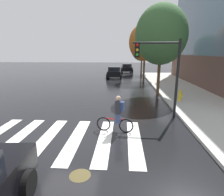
{
  "coord_description": "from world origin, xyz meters",
  "views": [
    {
      "loc": [
        2.4,
        -6.96,
        3.53
      ],
      "look_at": [
        1.85,
        1.85,
        1.33
      ],
      "focal_mm": 29.55,
      "sensor_mm": 36.0,
      "label": 1
    }
  ],
  "objects": [
    {
      "name": "street_tree_mid",
      "position": [
        4.97,
        16.75,
        4.73
      ],
      "size": [
        3.93,
        3.93,
        7.0
      ],
      "color": "#4C3823",
      "rests_on": "ground"
    },
    {
      "name": "cyclist",
      "position": [
        2.16,
        0.83,
        0.84
      ],
      "size": [
        1.7,
        0.39,
        1.69
      ],
      "color": "black",
      "rests_on": "ground"
    },
    {
      "name": "sedan_far",
      "position": [
        2.94,
        26.99,
        0.79
      ],
      "size": [
        2.29,
        4.52,
        1.53
      ],
      "color": "black",
      "rests_on": "ground"
    },
    {
      "name": "sedan_mid",
      "position": [
        1.09,
        19.52,
        0.81
      ],
      "size": [
        2.14,
        4.53,
        1.56
      ],
      "color": "black",
      "rests_on": "ground"
    },
    {
      "name": "manhole_cover",
      "position": [
        1.16,
        -2.31,
        0.0
      ],
      "size": [
        0.64,
        0.64,
        0.01
      ],
      "primitive_type": "cylinder",
      "color": "#473D1E",
      "rests_on": "ground"
    },
    {
      "name": "crosswalk_stripes",
      "position": [
        -0.19,
        0.0,
        0.01
      ],
      "size": [
        6.7,
        4.04,
        0.01
      ],
      "color": "silver",
      "rests_on": "ground"
    },
    {
      "name": "street_tree_near",
      "position": [
        5.28,
        8.39,
        4.85
      ],
      "size": [
        4.03,
        4.03,
        7.17
      ],
      "color": "#4C3823",
      "rests_on": "ground"
    },
    {
      "name": "traffic_light_near",
      "position": [
        4.41,
        2.96,
        2.86
      ],
      "size": [
        2.47,
        0.28,
        4.2
      ],
      "color": "black",
      "rests_on": "ground"
    },
    {
      "name": "ground_plane",
      "position": [
        0.0,
        0.0,
        0.0
      ],
      "size": [
        120.0,
        120.0,
        0.0
      ],
      "primitive_type": "plane",
      "color": "black"
    },
    {
      "name": "street_tree_far",
      "position": [
        5.25,
        23.24,
        4.18
      ],
      "size": [
        3.48,
        3.48,
        6.18
      ],
      "color": "#4C3823",
      "rests_on": "ground"
    },
    {
      "name": "fire_hydrant",
      "position": [
        6.46,
        6.14,
        0.53
      ],
      "size": [
        0.33,
        0.22,
        0.78
      ],
      "color": "gold",
      "rests_on": "sidewalk"
    }
  ]
}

